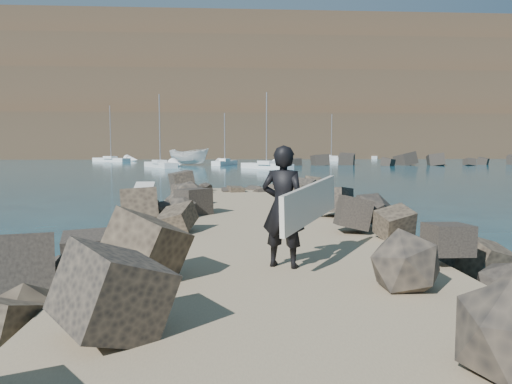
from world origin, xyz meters
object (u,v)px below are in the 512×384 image
(surfer_with_board, at_px, (287,206))
(surfboard_resting, at_px, (142,198))
(sailboat_f, at_px, (370,157))
(boat_imported, at_px, (189,157))

(surfer_with_board, bearing_deg, surfboard_resting, 116.05)
(sailboat_f, bearing_deg, surfboard_resting, -110.57)
(boat_imported, relative_size, sailboat_f, 0.99)
(surfboard_resting, bearing_deg, surfer_with_board, -66.96)
(surfboard_resting, bearing_deg, boat_imported, 89.51)
(boat_imported, relative_size, surfer_with_board, 2.79)
(surfer_with_board, bearing_deg, sailboat_f, 72.75)
(surfboard_resting, distance_m, sailboat_f, 95.77)
(sailboat_f, bearing_deg, boat_imported, -136.62)
(surfer_with_board, height_order, sailboat_f, sailboat_f)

